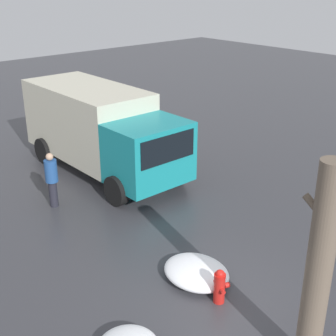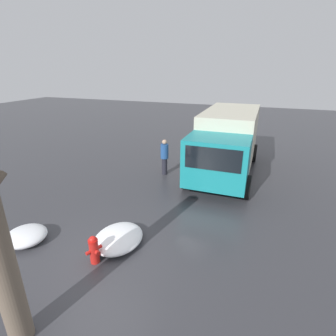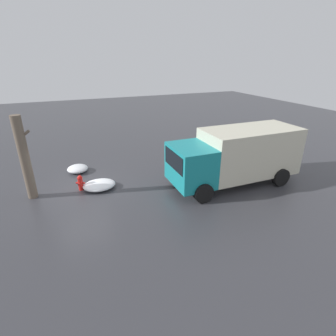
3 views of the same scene
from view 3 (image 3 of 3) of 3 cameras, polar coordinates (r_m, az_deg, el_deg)
name	(u,v)px [view 3 (image 3 of 3)]	position (r m, az deg, el deg)	size (l,w,h in m)	color
ground_plane	(81,190)	(13.48, -18.31, -4.51)	(60.00, 60.00, 0.00)	#38383D
fire_hydrant	(80,183)	(13.31, -18.53, -3.01)	(0.43, 0.35, 0.77)	red
tree_trunk	(25,158)	(12.97, -28.74, 1.85)	(0.64, 0.42, 3.79)	#6B5B4C
delivery_truck	(237,155)	(13.38, 14.77, 2.85)	(6.56, 2.62, 2.77)	teal
pedestrian	(189,154)	(14.95, 4.69, 3.13)	(0.36, 0.36, 1.63)	#23232D
snow_pile_by_hydrant	(99,185)	(13.28, -14.70, -3.60)	(1.56, 1.29, 0.37)	white
snow_pile_curbside	(78,169)	(15.50, -19.08, -0.14)	(1.11, 1.11, 0.39)	white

